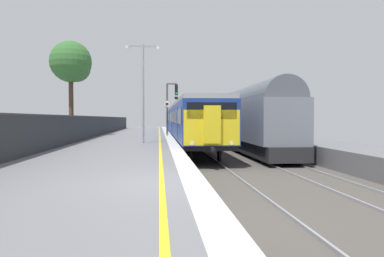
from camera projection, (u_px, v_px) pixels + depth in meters
name	position (u px, v px, depth m)	size (l,w,h in m)	color
ground	(289.00, 206.00, 8.70)	(17.40, 110.00, 1.21)	slate
commuter_train_at_platform	(183.00, 120.00, 37.77)	(2.83, 41.19, 3.81)	navy
freight_train_adjacent_track	(236.00, 117.00, 31.09)	(2.60, 26.04, 4.65)	#232326
signal_gantry	(170.00, 102.00, 34.00)	(1.10, 0.24, 4.70)	#47474C
speed_limit_sign	(167.00, 114.00, 30.16)	(0.59, 0.08, 2.94)	#59595B
platform_lamp_mid	(143.00, 85.00, 21.63)	(2.00, 0.20, 5.78)	#93999E
background_tree_left	(72.00, 64.00, 31.17)	(3.46, 3.51, 7.96)	#473323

